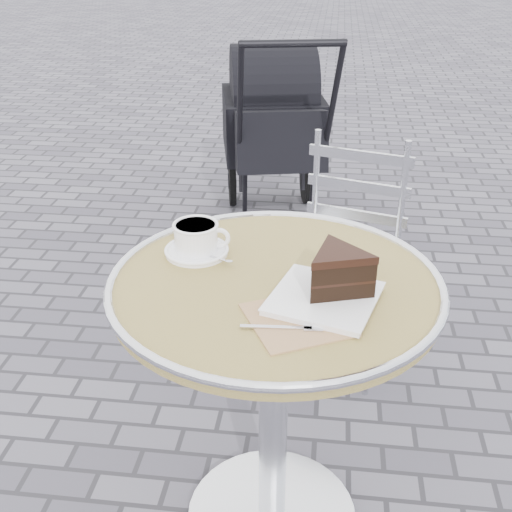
# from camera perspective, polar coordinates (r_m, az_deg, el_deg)

# --- Properties ---
(cafe_table) EXTENTS (0.72, 0.72, 0.74)m
(cafe_table) POSITION_cam_1_polar(r_m,az_deg,el_deg) (1.45, 1.64, -7.85)
(cafe_table) COLOR silver
(cafe_table) RESTS_ON ground
(cappuccino_set) EXTENTS (0.16, 0.14, 0.07)m
(cappuccino_set) POSITION_cam_1_polar(r_m,az_deg,el_deg) (1.47, -5.27, 1.39)
(cappuccino_set) COLOR white
(cappuccino_set) RESTS_ON cafe_table
(cake_plate_set) EXTENTS (0.30, 0.31, 0.11)m
(cake_plate_set) POSITION_cam_1_polar(r_m,az_deg,el_deg) (1.28, 6.97, -1.96)
(cake_plate_set) COLOR #A5795A
(cake_plate_set) RESTS_ON cafe_table
(bistro_chair) EXTENTS (0.44, 0.44, 0.79)m
(bistro_chair) POSITION_cam_1_polar(r_m,az_deg,el_deg) (2.20, 8.40, 2.58)
(bistro_chair) COLOR silver
(bistro_chair) RESTS_ON ground
(baby_stroller) EXTENTS (0.62, 1.04, 1.01)m
(baby_stroller) POSITION_cam_1_polar(r_m,az_deg,el_deg) (3.25, 1.65, 10.61)
(baby_stroller) COLOR black
(baby_stroller) RESTS_ON ground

